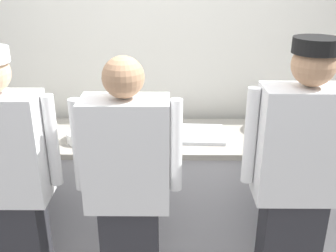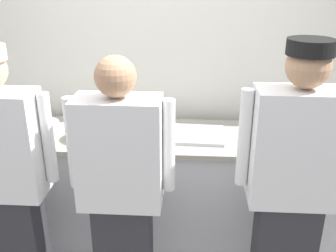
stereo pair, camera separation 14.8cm
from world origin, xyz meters
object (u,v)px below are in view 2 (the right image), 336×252
mixing_bowl_steel (277,124)px  ramekin_green_sauce (31,123)px  ramekin_orange_sauce (279,145)px  sheet_tray (192,135)px  chef_near_left (6,179)px  plate_stack_rear (84,134)px  chef_far_right (292,185)px  chef_center (121,191)px  squeeze_bottle_primary (326,123)px  plate_stack_front (45,127)px

mixing_bowl_steel → ramekin_green_sauce: 1.86m
ramekin_orange_sauce → sheet_tray: bearing=165.3°
mixing_bowl_steel → ramekin_green_sauce: bearing=179.8°
chef_near_left → plate_stack_rear: (0.32, 0.55, 0.06)m
chef_far_right → plate_stack_rear: 1.44m
chef_center → plate_stack_rear: (-0.37, 0.60, 0.09)m
ramekin_orange_sauce → chef_center: bearing=-151.3°
chef_near_left → chef_center: (0.69, -0.05, -0.03)m
plate_stack_rear → ramekin_green_sauce: bearing=156.1°
chef_far_right → mixing_bowl_steel: size_ratio=5.76×
sheet_tray → squeeze_bottle_primary: bearing=4.5°
chef_near_left → squeeze_bottle_primary: 2.17m
plate_stack_rear → plate_stack_front: bearing=164.4°
chef_near_left → ramekin_green_sauce: size_ratio=16.57×
ramekin_green_sauce → ramekin_orange_sauce: (1.82, -0.27, -0.01)m
mixing_bowl_steel → sheet_tray: mixing_bowl_steel is taller
chef_far_right → squeeze_bottle_primary: (0.40, 0.73, 0.09)m
ramekin_green_sauce → sheet_tray: bearing=-5.2°
squeeze_bottle_primary → plate_stack_rear: bearing=-174.4°
ramekin_green_sauce → mixing_bowl_steel: bearing=-0.2°
plate_stack_rear → sheet_tray: (0.77, 0.09, -0.02)m
plate_stack_rear → mixing_bowl_steel: 1.41m
chef_near_left → ramekin_orange_sauce: (1.68, 0.49, 0.04)m
chef_center → chef_far_right: size_ratio=0.95×
chef_center → sheet_tray: chef_center is taller
mixing_bowl_steel → ramekin_green_sauce: (-1.86, 0.01, -0.04)m
mixing_bowl_steel → ramekin_orange_sauce: 0.27m
mixing_bowl_steel → chef_near_left: bearing=-156.3°
squeeze_bottle_primary → chef_center: bearing=-150.4°
chef_near_left → sheet_tray: 1.27m
chef_far_right → ramekin_orange_sauce: 0.50m
chef_near_left → ramekin_green_sauce: 0.77m
chef_center → ramekin_green_sauce: 1.17m
plate_stack_rear → ramekin_orange_sauce: 1.36m
plate_stack_front → ramekin_orange_sauce: bearing=-5.0°
plate_stack_front → mixing_bowl_steel: mixing_bowl_steel is taller
chef_near_left → mixing_bowl_steel: 1.87m
plate_stack_rear → mixing_bowl_steel: mixing_bowl_steel is taller
chef_near_left → chef_far_right: chef_far_right is taller
chef_far_right → plate_stack_front: bearing=158.4°
mixing_bowl_steel → ramekin_orange_sauce: (-0.03, -0.26, -0.05)m
plate_stack_rear → ramekin_green_sauce: 0.51m
plate_stack_front → chef_center: bearing=-45.0°
chef_center → plate_stack_front: chef_center is taller
chef_center → ramekin_green_sauce: chef_center is taller
chef_near_left → ramekin_orange_sauce: 1.75m
plate_stack_front → chef_near_left: bearing=-90.7°
ramekin_green_sauce → chef_center: bearing=-43.8°
plate_stack_rear → sheet_tray: size_ratio=0.51×
plate_stack_front → plate_stack_rear: plate_stack_front is taller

